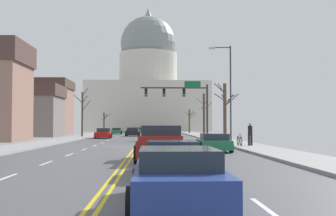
{
  "coord_description": "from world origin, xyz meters",
  "views": [
    {
      "loc": [
        1.2,
        -32.75,
        1.7
      ],
      "look_at": [
        3.68,
        35.51,
        4.4
      ],
      "focal_mm": 45.36,
      "sensor_mm": 36.0,
      "label": 1
    }
  ],
  "objects_px": {
    "signal_gantry": "(183,97)",
    "street_lamp_right": "(228,86)",
    "sedan_oncoming_03": "(138,130)",
    "sedan_near_05": "(172,158)",
    "sedan_near_03": "(214,143)",
    "bicycle_parked": "(239,141)",
    "pedestrian_00": "(250,133)",
    "sedan_near_01": "(157,137)",
    "pickup_truck_near_04": "(161,145)",
    "sedan_oncoming_01": "(133,132)",
    "sedan_near_02": "(160,140)",
    "sedan_near_06": "(177,179)",
    "sedan_oncoming_02": "(117,131)",
    "sedan_near_00": "(157,135)",
    "sedan_oncoming_00": "(103,134)"
  },
  "relations": [
    {
      "from": "sedan_near_02",
      "to": "sedan_oncoming_00",
      "type": "bearing_deg",
      "value": 107.85
    },
    {
      "from": "sedan_near_05",
      "to": "sedan_oncoming_00",
      "type": "relative_size",
      "value": 0.97
    },
    {
      "from": "sedan_near_00",
      "to": "sedan_oncoming_03",
      "type": "xyz_separation_m",
      "value": [
        -3.47,
        42.97,
        -0.01
      ]
    },
    {
      "from": "sedan_near_01",
      "to": "sedan_oncoming_01",
      "type": "bearing_deg",
      "value": 97.69
    },
    {
      "from": "sedan_near_01",
      "to": "pickup_truck_near_04",
      "type": "relative_size",
      "value": 0.83
    },
    {
      "from": "pickup_truck_near_04",
      "to": "sedan_near_06",
      "type": "relative_size",
      "value": 1.15
    },
    {
      "from": "pedestrian_00",
      "to": "sedan_oncoming_02",
      "type": "bearing_deg",
      "value": 106.72
    },
    {
      "from": "signal_gantry",
      "to": "sedan_oncoming_03",
      "type": "relative_size",
      "value": 1.85
    },
    {
      "from": "sedan_oncoming_01",
      "to": "pedestrian_00",
      "type": "bearing_deg",
      "value": -72.42
    },
    {
      "from": "signal_gantry",
      "to": "sedan_near_03",
      "type": "distance_m",
      "value": 22.79
    },
    {
      "from": "sedan_near_02",
      "to": "sedan_near_05",
      "type": "bearing_deg",
      "value": -89.67
    },
    {
      "from": "sedan_oncoming_00",
      "to": "sedan_oncoming_02",
      "type": "relative_size",
      "value": 1.0
    },
    {
      "from": "signal_gantry",
      "to": "sedan_near_06",
      "type": "distance_m",
      "value": 40.99
    },
    {
      "from": "sedan_near_03",
      "to": "sedan_oncoming_03",
      "type": "bearing_deg",
      "value": 96.49
    },
    {
      "from": "sedan_near_03",
      "to": "sedan_oncoming_03",
      "type": "distance_m",
      "value": 61.37
    },
    {
      "from": "sedan_near_03",
      "to": "sedan_oncoming_02",
      "type": "distance_m",
      "value": 51.95
    },
    {
      "from": "sedan_oncoming_02",
      "to": "signal_gantry",
      "type": "bearing_deg",
      "value": -70.39
    },
    {
      "from": "sedan_near_01",
      "to": "pickup_truck_near_04",
      "type": "height_order",
      "value": "pickup_truck_near_04"
    },
    {
      "from": "sedan_oncoming_03",
      "to": "sedan_near_05",
      "type": "bearing_deg",
      "value": -87.14
    },
    {
      "from": "sedan_near_05",
      "to": "pedestrian_00",
      "type": "bearing_deg",
      "value": 68.58
    },
    {
      "from": "pedestrian_00",
      "to": "bicycle_parked",
      "type": "relative_size",
      "value": 0.96
    },
    {
      "from": "sedan_near_01",
      "to": "sedan_oncoming_01",
      "type": "relative_size",
      "value": 1.02
    },
    {
      "from": "pickup_truck_near_04",
      "to": "sedan_oncoming_00",
      "type": "xyz_separation_m",
      "value": [
        -6.6,
        33.27,
        -0.15
      ]
    },
    {
      "from": "sedan_oncoming_01",
      "to": "pedestrian_00",
      "type": "height_order",
      "value": "pedestrian_00"
    },
    {
      "from": "pickup_truck_near_04",
      "to": "sedan_near_05",
      "type": "height_order",
      "value": "pickup_truck_near_04"
    },
    {
      "from": "sedan_near_06",
      "to": "sedan_oncoming_02",
      "type": "relative_size",
      "value": 1.04
    },
    {
      "from": "sedan_near_06",
      "to": "pedestrian_00",
      "type": "distance_m",
      "value": 23.82
    },
    {
      "from": "sedan_near_00",
      "to": "bicycle_parked",
      "type": "xyz_separation_m",
      "value": [
        6.16,
        -12.98,
        -0.07
      ]
    },
    {
      "from": "sedan_near_03",
      "to": "bicycle_parked",
      "type": "height_order",
      "value": "sedan_near_03"
    },
    {
      "from": "sedan_near_02",
      "to": "sedan_oncoming_01",
      "type": "distance_m",
      "value": 31.62
    },
    {
      "from": "sedan_near_02",
      "to": "pickup_truck_near_04",
      "type": "distance_m",
      "value": 12.37
    },
    {
      "from": "street_lamp_right",
      "to": "pedestrian_00",
      "type": "relative_size",
      "value": 5.12
    },
    {
      "from": "sedan_near_05",
      "to": "sedan_oncoming_01",
      "type": "distance_m",
      "value": 49.66
    },
    {
      "from": "signal_gantry",
      "to": "sedan_oncoming_01",
      "type": "bearing_deg",
      "value": 114.01
    },
    {
      "from": "sedan_near_00",
      "to": "sedan_near_01",
      "type": "relative_size",
      "value": 1.06
    },
    {
      "from": "street_lamp_right",
      "to": "sedan_near_01",
      "type": "distance_m",
      "value": 7.89
    },
    {
      "from": "pickup_truck_near_04",
      "to": "sedan_near_05",
      "type": "distance_m",
      "value": 5.74
    },
    {
      "from": "sedan_near_00",
      "to": "sedan_oncoming_00",
      "type": "bearing_deg",
      "value": 127.88
    },
    {
      "from": "sedan_oncoming_03",
      "to": "pedestrian_00",
      "type": "distance_m",
      "value": 57.39
    },
    {
      "from": "pickup_truck_near_04",
      "to": "sedan_oncoming_01",
      "type": "relative_size",
      "value": 1.24
    },
    {
      "from": "signal_gantry",
      "to": "street_lamp_right",
      "type": "bearing_deg",
      "value": -74.68
    },
    {
      "from": "bicycle_parked",
      "to": "sedan_near_01",
      "type": "bearing_deg",
      "value": 133.11
    },
    {
      "from": "sedan_oncoming_01",
      "to": "pedestrian_00",
      "type": "distance_m",
      "value": 34.12
    },
    {
      "from": "sedan_near_06",
      "to": "sedan_oncoming_03",
      "type": "bearing_deg",
      "value": 92.55
    },
    {
      "from": "sedan_near_00",
      "to": "sedan_near_06",
      "type": "bearing_deg",
      "value": -89.91
    },
    {
      "from": "street_lamp_right",
      "to": "sedan_near_02",
      "type": "height_order",
      "value": "street_lamp_right"
    },
    {
      "from": "sedan_near_05",
      "to": "sedan_oncoming_00",
      "type": "height_order",
      "value": "sedan_oncoming_00"
    },
    {
      "from": "pickup_truck_near_04",
      "to": "sedan_near_01",
      "type": "bearing_deg",
      "value": 89.9
    },
    {
      "from": "sedan_near_02",
      "to": "sedan_oncoming_02",
      "type": "relative_size",
      "value": 1.03
    },
    {
      "from": "pickup_truck_near_04",
      "to": "sedan_near_05",
      "type": "xyz_separation_m",
      "value": [
        0.24,
        -5.73,
        -0.19
      ]
    }
  ]
}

